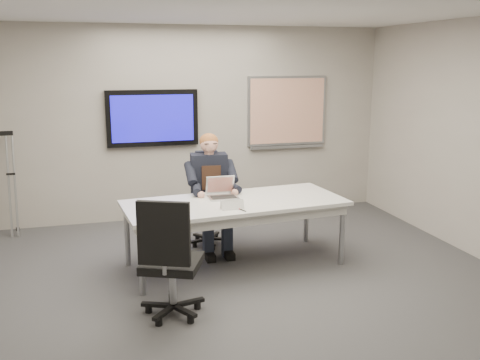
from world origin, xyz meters
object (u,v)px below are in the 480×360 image
object	(u,v)px
conference_table	(235,208)
laptop	(222,192)
office_chair_far	(209,219)
seated_person	(213,205)
office_chair_near	(171,280)

from	to	relation	value
conference_table	laptop	size ratio (longest dim) A/B	7.51
office_chair_far	seated_person	distance (m)	0.37
seated_person	office_chair_near	bearing A→B (deg)	-109.19
office_chair_near	office_chair_far	bearing A→B (deg)	-88.59
office_chair_far	seated_person	size ratio (longest dim) A/B	0.70
conference_table	office_chair_near	bearing A→B (deg)	-134.83
seated_person	laptop	world-z (taller)	seated_person
conference_table	laptop	bearing A→B (deg)	108.47
conference_table	laptop	distance (m)	0.28
office_chair_far	laptop	world-z (taller)	office_chair_far
office_chair_near	seated_person	xyz separation A→B (m)	(0.76, 1.64, 0.22)
office_chair_far	laptop	xyz separation A→B (m)	(0.02, -0.60, 0.50)
seated_person	laptop	size ratio (longest dim) A/B	4.24
seated_person	office_chair_far	bearing A→B (deg)	92.48
conference_table	seated_person	world-z (taller)	seated_person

